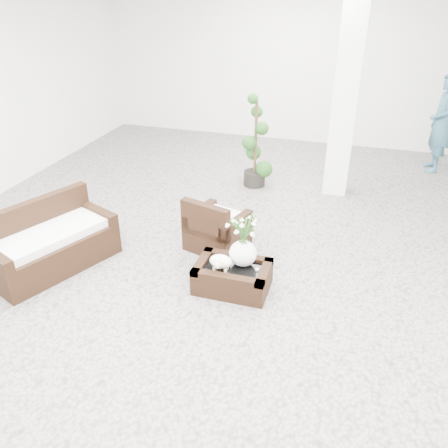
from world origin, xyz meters
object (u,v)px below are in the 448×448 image
(coffee_table, at_px, (233,278))
(armchair, at_px, (218,222))
(topiary, at_px, (256,142))
(loveseat, at_px, (51,238))

(coffee_table, xyz_separation_m, armchair, (-0.48, 0.91, 0.24))
(coffee_table, xyz_separation_m, topiary, (-0.51, 3.21, 0.67))
(loveseat, xyz_separation_m, topiary, (1.90, 3.43, 0.40))
(armchair, height_order, topiary, topiary)
(armchair, bearing_deg, coffee_table, 134.30)
(armchair, relative_size, topiary, 0.48)
(loveseat, bearing_deg, armchair, -36.91)
(topiary, bearing_deg, coffee_table, -80.94)
(coffee_table, relative_size, loveseat, 0.55)
(loveseat, bearing_deg, coffee_table, -62.08)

